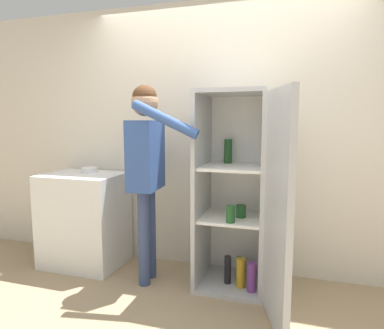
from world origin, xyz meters
The scene contains 6 objects.
ground_plane centered at (0.00, 0.00, 0.00)m, with size 12.00×12.00×0.00m, color tan.
wall_back centered at (0.00, 0.98, 1.27)m, with size 7.00×0.06×2.55m.
refrigerator centered at (0.27, 0.55, 0.83)m, with size 0.81×1.15×1.69m.
person centered at (-0.56, 0.47, 1.14)m, with size 0.66×0.52×1.75m.
counter centered at (-1.33, 0.64, 0.46)m, with size 0.76×0.59×0.92m.
bowl centered at (-1.31, 0.73, 0.95)m, with size 0.16×0.16×0.05m.
Camera 1 is at (0.69, -2.23, 1.45)m, focal length 32.00 mm.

